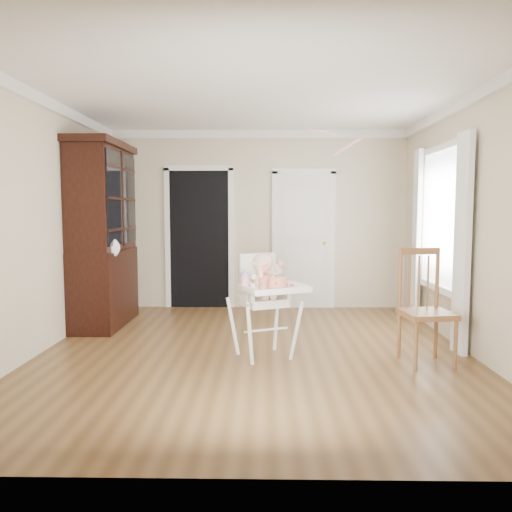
{
  "coord_description": "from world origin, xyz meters",
  "views": [
    {
      "loc": [
        0.11,
        -5.15,
        1.49
      ],
      "look_at": [
        0.02,
        -0.26,
        1.05
      ],
      "focal_mm": 35.0,
      "sensor_mm": 36.0,
      "label": 1
    }
  ],
  "objects_px": {
    "cake": "(277,283)",
    "dining_chair": "(426,310)",
    "china_cabinet": "(103,235)",
    "sippy_cup": "(245,280)",
    "high_chair": "(264,293)"
  },
  "relations": [
    {
      "from": "china_cabinet",
      "to": "high_chair",
      "type": "bearing_deg",
      "value": -34.12
    },
    {
      "from": "high_chair",
      "to": "cake",
      "type": "xyz_separation_m",
      "value": [
        0.12,
        -0.25,
        0.14
      ]
    },
    {
      "from": "cake",
      "to": "china_cabinet",
      "type": "bearing_deg",
      "value": 143.08
    },
    {
      "from": "dining_chair",
      "to": "sippy_cup",
      "type": "bearing_deg",
      "value": 174.97
    },
    {
      "from": "high_chair",
      "to": "sippy_cup",
      "type": "distance_m",
      "value": 0.34
    },
    {
      "from": "china_cabinet",
      "to": "dining_chair",
      "type": "relative_size",
      "value": 2.11
    },
    {
      "from": "cake",
      "to": "sippy_cup",
      "type": "distance_m",
      "value": 0.31
    },
    {
      "from": "high_chair",
      "to": "dining_chair",
      "type": "height_order",
      "value": "dining_chair"
    },
    {
      "from": "sippy_cup",
      "to": "china_cabinet",
      "type": "height_order",
      "value": "china_cabinet"
    },
    {
      "from": "cake",
      "to": "dining_chair",
      "type": "height_order",
      "value": "dining_chair"
    },
    {
      "from": "dining_chair",
      "to": "china_cabinet",
      "type": "bearing_deg",
      "value": 149.19
    },
    {
      "from": "high_chair",
      "to": "dining_chair",
      "type": "relative_size",
      "value": 0.96
    },
    {
      "from": "china_cabinet",
      "to": "dining_chair",
      "type": "height_order",
      "value": "china_cabinet"
    },
    {
      "from": "cake",
      "to": "dining_chair",
      "type": "xyz_separation_m",
      "value": [
        1.46,
        0.1,
        -0.28
      ]
    },
    {
      "from": "sippy_cup",
      "to": "cake",
      "type": "bearing_deg",
      "value": -2.99
    }
  ]
}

